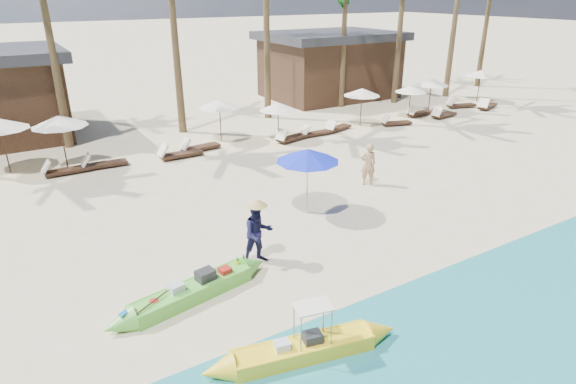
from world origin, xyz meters
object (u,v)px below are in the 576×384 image
green_canoe (192,291)px  blue_umbrella (308,155)px  tourist (368,164)px  yellow_canoe (304,349)px

green_canoe → blue_umbrella: size_ratio=2.19×
blue_umbrella → tourist: bearing=15.0°
green_canoe → blue_umbrella: blue_umbrella is taller
green_canoe → yellow_canoe: yellow_canoe is taller
yellow_canoe → blue_umbrella: 7.13m
green_canoe → tourist: 9.10m
yellow_canoe → blue_umbrella: (3.83, 5.74, 1.80)m
green_canoe → yellow_canoe: bearing=-79.4°
yellow_canoe → blue_umbrella: bearing=68.2°
yellow_canoe → tourist: bearing=54.8°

